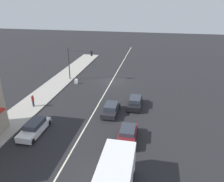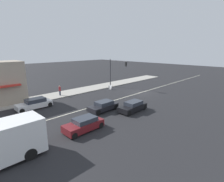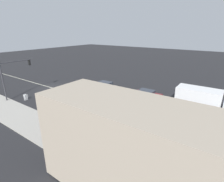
{
  "view_description": "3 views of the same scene",
  "coord_description": "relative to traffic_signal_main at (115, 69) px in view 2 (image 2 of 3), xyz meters",
  "views": [
    {
      "loc": [
        -7.12,
        35.44,
        13.47
      ],
      "look_at": [
        -1.69,
        8.21,
        1.69
      ],
      "focal_mm": 35.0,
      "sensor_mm": 36.0,
      "label": 1
    },
    {
      "loc": [
        -18.07,
        25.89,
        7.82
      ],
      "look_at": [
        0.01,
        7.67,
        1.58
      ],
      "focal_mm": 28.0,
      "sensor_mm": 36.0,
      "label": 2
    },
    {
      "loc": [
        17.81,
        26.31,
        9.65
      ],
      "look_at": [
        -1.49,
        12.68,
        1.4
      ],
      "focal_mm": 28.0,
      "sensor_mm": 36.0,
      "label": 3
    }
  ],
  "objects": [
    {
      "name": "sidewalk_right",
      "position": [
        2.88,
        17.94,
        -3.84
      ],
      "size": [
        4.0,
        73.0,
        0.12
      ],
      "primitive_type": "cube",
      "color": "#A8A399",
      "rests_on": "ground"
    },
    {
      "name": "sedan_dark",
      "position": [
        -8.32,
        10.93,
        -3.29
      ],
      "size": [
        1.8,
        3.98,
        1.25
      ],
      "color": "black",
      "rests_on": "ground"
    },
    {
      "name": "pedestrian",
      "position": [
        2.23,
        11.22,
        -2.9
      ],
      "size": [
        0.34,
        0.34,
        1.67
      ],
      "color": "#282D42",
      "rests_on": "sidewalk_right"
    },
    {
      "name": "sedan_maroon",
      "position": [
        -11.12,
        16.08,
        -3.27
      ],
      "size": [
        1.76,
        3.95,
        1.3
      ],
      "color": "maroon",
      "rests_on": "ground"
    },
    {
      "name": "traffic_signal_main",
      "position": [
        0.0,
        0.0,
        0.0
      ],
      "size": [
        4.59,
        0.34,
        5.6
      ],
      "color": "#333338",
      "rests_on": "sidewalk_right"
    },
    {
      "name": "warning_aframe_sign",
      "position": [
        -0.38,
        1.87,
        -3.47
      ],
      "size": [
        0.45,
        0.53,
        0.84
      ],
      "color": "silver",
      "rests_on": "ground"
    },
    {
      "name": "suv_black",
      "position": [
        -11.12,
        8.4,
        -3.28
      ],
      "size": [
        1.72,
        4.07,
        1.28
      ],
      "color": "black",
      "rests_on": "ground"
    },
    {
      "name": "lane_marking_center",
      "position": [
        -6.12,
        -0.56,
        -3.9
      ],
      "size": [
        0.16,
        60.0,
        0.01
      ],
      "primitive_type": "cube",
      "color": "beige",
      "rests_on": "ground"
    },
    {
      "name": "ground_plane",
      "position": [
        -6.12,
        17.44,
        -3.9
      ],
      "size": [
        160.0,
        160.0,
        0.0
      ],
      "primitive_type": "plane",
      "color": "#232326"
    },
    {
      "name": "van_white",
      "position": [
        -1.12,
        16.84,
        -3.25
      ],
      "size": [
        1.77,
        4.46,
        1.36
      ],
      "color": "silver",
      "rests_on": "ground"
    }
  ]
}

